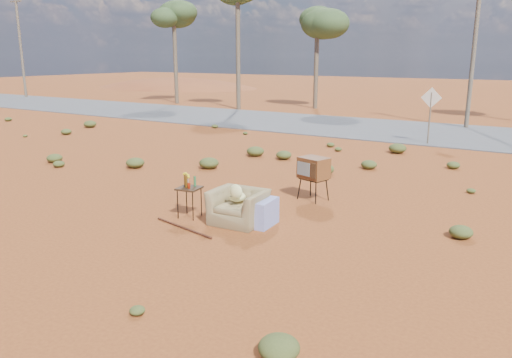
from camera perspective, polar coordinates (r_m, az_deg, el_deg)
The scene contains 13 objects.
ground at distance 10.37m, azimuth -4.89°, elevation -5.10°, with size 140.00×140.00×0.00m, color brown.
highway at distance 23.83m, azimuth 17.13°, elevation 5.25°, with size 140.00×7.00×0.04m, color #565659.
dirt_mound at distance 55.22m, azimuth -9.08°, elevation 10.30°, with size 26.00×18.00×2.00m, color brown.
armchair at distance 10.22m, azimuth -1.53°, elevation -2.76°, with size 1.29×0.87×0.94m.
tv_unit at distance 11.88m, azimuth 6.60°, elevation 1.19°, with size 0.76×0.68×1.04m.
side_table at distance 10.69m, azimuth -7.73°, elevation -0.78°, with size 0.52×0.52×0.93m.
rusty_bar at distance 10.13m, azimuth -8.30°, elevation -5.53°, with size 0.05×0.05×1.70m, color #4F2215.
road_sign at distance 20.41m, azimuth 19.33°, elevation 7.92°, with size 0.78×0.06×2.19m.
eucalyptus_far_left at distance 36.77m, azimuth -9.38°, elevation 17.79°, with size 3.20×3.20×7.10m.
eucalyptus_near_left at distance 32.98m, azimuth 7.04°, elevation 17.47°, with size 3.20×3.20×6.60m.
utility_pole_west at distance 45.58m, azimuth -25.31°, elevation 13.65°, with size 1.40×0.20×8.00m.
utility_pole_center at distance 25.66m, azimuth 23.76°, elevation 14.55°, with size 1.40×0.20×8.00m.
scrub_patch at distance 14.34m, azimuth 2.92°, elevation 0.90°, with size 17.49×8.07×0.33m.
Camera 1 is at (5.87, -7.85, 3.38)m, focal length 35.00 mm.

